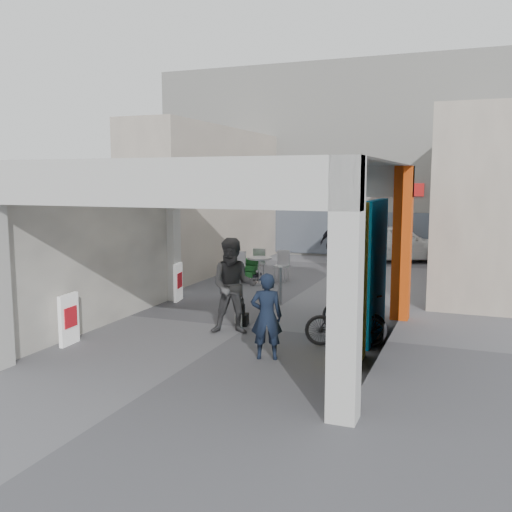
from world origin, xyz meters
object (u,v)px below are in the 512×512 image
at_px(man_with_dog, 266,316).
at_px(man_elderly, 358,277).
at_px(border_collie, 241,314).
at_px(bicycle_front, 354,315).
at_px(bicycle_rear, 346,323).
at_px(produce_stand, 243,273).
at_px(man_crates, 333,244).
at_px(white_van, 395,243).
at_px(cafe_set, 259,271).
at_px(man_back_turned, 234,286).

xyz_separation_m(man_with_dog, man_elderly, (0.82, 4.16, 0.08)).
height_order(border_collie, man_elderly, man_elderly).
distance_m(bicycle_front, bicycle_rear, 0.75).
distance_m(produce_stand, man_crates, 4.08).
bearing_deg(man_crates, white_van, -103.05).
bearing_deg(produce_stand, white_van, 79.14).
relative_size(produce_stand, man_crates, 0.59).
bearing_deg(man_elderly, man_with_dog, -78.90).
distance_m(man_crates, bicycle_rear, 9.62).
xyz_separation_m(cafe_set, white_van, (3.41, 6.10, 0.39)).
bearing_deg(white_van, man_back_turned, 147.01).
height_order(cafe_set, man_crates, man_crates).
relative_size(man_back_turned, bicycle_front, 1.17).
bearing_deg(bicycle_front, bicycle_rear, -150.40).
bearing_deg(bicycle_rear, man_crates, -0.15).
relative_size(border_collie, bicycle_rear, 0.43).
xyz_separation_m(man_back_turned, bicycle_rear, (2.39, -0.11, -0.53)).
bearing_deg(border_collie, man_back_turned, -93.25).
xyz_separation_m(border_collie, white_van, (1.81, 11.43, 0.47)).
xyz_separation_m(produce_stand, border_collie, (2.08, -5.13, -0.02)).
bearing_deg(produce_stand, man_with_dog, -43.53).
bearing_deg(man_with_dog, border_collie, -74.56).
height_order(bicycle_rear, white_van, white_van).
relative_size(man_crates, bicycle_rear, 1.17).
height_order(produce_stand, man_back_turned, man_back_turned).
relative_size(man_elderly, bicycle_front, 1.01).
bearing_deg(bicycle_front, white_van, 32.94).
height_order(man_with_dog, bicycle_front, man_with_dog).
bearing_deg(bicycle_rear, border_collie, 59.19).
height_order(border_collie, man_with_dog, man_with_dog).
height_order(cafe_set, bicycle_front, cafe_set).
bearing_deg(bicycle_rear, white_van, -11.93).
distance_m(man_back_turned, white_van, 12.15).
bearing_deg(white_van, bicycle_rear, 158.31).
relative_size(border_collie, man_elderly, 0.39).
height_order(produce_stand, white_van, white_van).
xyz_separation_m(border_collie, man_crates, (0.00, 8.59, 0.65)).
height_order(man_with_dog, white_van, man_with_dog).
height_order(bicycle_front, bicycle_rear, bicycle_rear).
bearing_deg(man_crates, cafe_set, 83.14).
bearing_deg(man_with_dog, produce_stand, -82.77).
xyz_separation_m(cafe_set, border_collie, (1.60, -5.33, -0.08)).
xyz_separation_m(man_with_dog, bicycle_rear, (1.16, 1.27, -0.31)).
distance_m(cafe_set, man_with_dog, 7.87).
bearing_deg(man_with_dog, man_back_turned, -66.53).
relative_size(man_with_dog, bicycle_rear, 1.00).
bearing_deg(man_with_dog, bicycle_rear, -150.90).
distance_m(man_with_dog, white_van, 13.40).
xyz_separation_m(border_collie, bicycle_front, (2.48, 0.06, 0.19)).
bearing_deg(man_crates, border_collie, 109.38).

